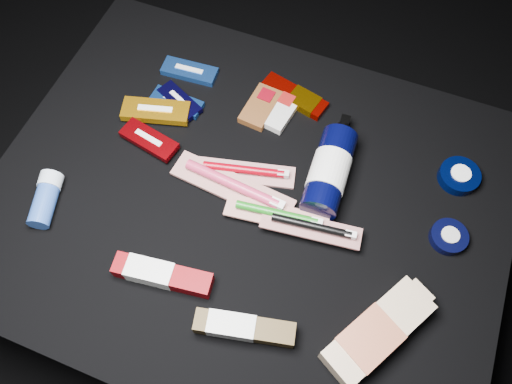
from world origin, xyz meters
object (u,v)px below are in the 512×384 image
(toothpaste_carton_red, at_px, (158,274))
(bodywash_bottle, at_px, (376,333))
(lotion_bottle, at_px, (330,171))
(deodorant_stick, at_px, (46,198))

(toothpaste_carton_red, bearing_deg, bodywash_bottle, -1.87)
(bodywash_bottle, xyz_separation_m, toothpaste_carton_red, (-0.38, -0.04, -0.00))
(lotion_bottle, distance_m, deodorant_stick, 0.53)
(deodorant_stick, bearing_deg, toothpaste_carton_red, -28.24)
(bodywash_bottle, relative_size, deodorant_stick, 1.88)
(bodywash_bottle, distance_m, toothpaste_carton_red, 0.38)
(lotion_bottle, height_order, bodywash_bottle, lotion_bottle)
(lotion_bottle, relative_size, toothpaste_carton_red, 1.26)
(lotion_bottle, bearing_deg, deodorant_stick, -156.22)
(lotion_bottle, relative_size, deodorant_stick, 2.01)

